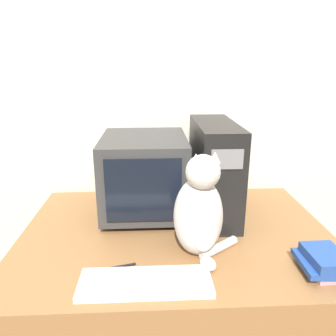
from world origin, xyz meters
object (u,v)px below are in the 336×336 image
book_stack (324,262)px  pen (116,267)px  computer_tower (214,169)px  keyboard (146,282)px  cat (200,212)px  crt_monitor (144,174)px

book_stack → pen: book_stack is taller
computer_tower → keyboard: bearing=-120.7°
keyboard → book_stack: bearing=3.9°
cat → pen: size_ratio=2.92×
computer_tower → keyboard: 0.65m
crt_monitor → keyboard: crt_monitor is taller
crt_monitor → cat: size_ratio=1.12×
pen → crt_monitor: bearing=78.1°
computer_tower → cat: computer_tower is taller
crt_monitor → keyboard: 0.58m
cat → book_stack: 0.45m
computer_tower → book_stack: size_ratio=2.76×
keyboard → pen: keyboard is taller
pen → book_stack: bearing=-4.3°
computer_tower → cat: (-0.12, -0.35, -0.04)m
cat → book_stack: size_ratio=2.27×
book_stack → pen: 0.72m
computer_tower → cat: bearing=-108.2°
cat → computer_tower: bearing=58.1°
computer_tower → keyboard: (-0.31, -0.53, -0.21)m
crt_monitor → pen: size_ratio=3.28×
computer_tower → cat: 0.38m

